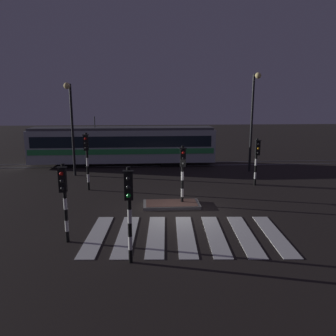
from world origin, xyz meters
TOP-DOWN VIEW (x-y plane):
  - ground_plane at (0.00, 0.00)m, footprint 120.00×120.00m
  - rail_near at (0.00, 11.89)m, footprint 80.00×0.12m
  - rail_far at (0.00, 13.33)m, footprint 80.00×0.12m
  - crosswalk_zebra at (0.00, -2.59)m, footprint 8.26×4.73m
  - traffic_island at (-0.27, 1.25)m, footprint 2.95×1.43m
  - traffic_light_corner_far_left at (-5.13, 4.61)m, footprint 0.36×0.42m
  - traffic_light_median_centre at (0.31, 1.29)m, footprint 0.36×0.42m
  - traffic_light_corner_far_right at (5.52, 5.02)m, footprint 0.36×0.42m
  - traffic_light_corner_near_left at (-4.69, -2.98)m, footprint 0.36×0.42m
  - traffic_light_kerb_mid_left at (-2.16, -4.81)m, footprint 0.36×0.42m
  - street_lamp_trackside_left at (-6.81, 8.58)m, footprint 0.44×1.21m
  - street_lamp_trackside_right at (6.53, 9.17)m, footprint 0.44×1.21m
  - tram at (-3.48, 12.61)m, footprint 15.61×2.58m

SIDE VIEW (x-z plane):
  - ground_plane at x=0.00m, z-range 0.00..0.00m
  - crosswalk_zebra at x=0.00m, z-range 0.00..0.02m
  - rail_near at x=0.00m, z-range 0.00..0.03m
  - rail_far at x=0.00m, z-range 0.00..0.03m
  - traffic_island at x=-0.27m, z-range 0.00..0.18m
  - tram at x=-3.48m, z-range -0.33..3.82m
  - traffic_light_corner_far_right at x=5.52m, z-range 0.49..3.56m
  - traffic_light_corner_near_left at x=-4.69m, z-range 0.50..3.62m
  - traffic_light_median_centre at x=0.31m, z-range 0.51..3.67m
  - traffic_light_kerb_mid_left at x=-2.16m, z-range 0.53..3.88m
  - traffic_light_corner_far_left at x=-5.13m, z-range 0.57..4.12m
  - street_lamp_trackside_left at x=-6.81m, z-range 0.94..7.57m
  - street_lamp_trackside_right at x=6.53m, z-range 0.97..8.39m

